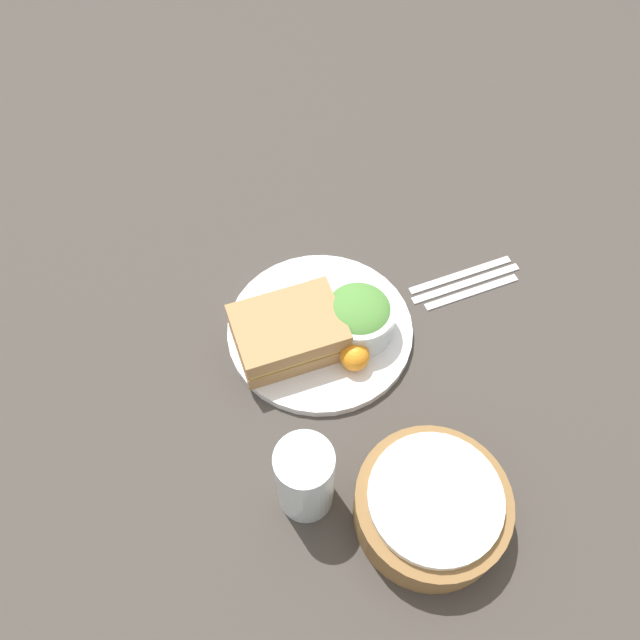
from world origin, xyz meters
name	(u,v)px	position (x,y,z in m)	size (l,w,h in m)	color
ground_plane	(320,333)	(0.00, 0.00, 0.00)	(4.00, 4.00, 0.00)	#3D3833
plate	(320,330)	(0.00, 0.00, 0.01)	(0.27, 0.27, 0.01)	silver
sandwich	(287,330)	(0.05, 0.00, 0.04)	(0.17, 0.14, 0.06)	#A37A4C
salad_bowl	(358,316)	(-0.05, 0.03, 0.05)	(0.11, 0.11, 0.07)	silver
dressing_cup	(330,285)	(-0.05, -0.05, 0.03)	(0.06, 0.06, 0.04)	#99999E
orange_wedge	(355,356)	(-0.01, 0.08, 0.04)	(0.04, 0.04, 0.04)	orange
drink_glass	(305,478)	(0.14, 0.20, 0.07)	(0.07, 0.07, 0.13)	silver
bread_basket	(431,506)	(0.02, 0.30, 0.04)	(0.19, 0.19, 0.07)	olive
fork	(461,274)	(-0.24, 0.02, 0.00)	(0.18, 0.01, 0.01)	silver
knife	(466,283)	(-0.24, 0.04, 0.00)	(0.19, 0.01, 0.01)	silver
spoon	(472,292)	(-0.24, 0.06, 0.00)	(0.16, 0.01, 0.01)	silver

